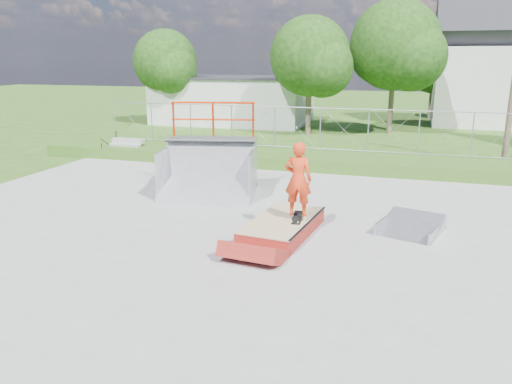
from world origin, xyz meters
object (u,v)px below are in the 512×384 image
grind_box (283,227)px  flat_bank_ramp (410,226)px  skater (298,182)px  quarter_pipe (207,152)px

grind_box → flat_bank_ramp: (3.07, 1.00, 0.00)m
flat_bank_ramp → skater: size_ratio=0.80×
flat_bank_ramp → skater: (-2.71, -0.95, 1.18)m
quarter_pipe → skater: size_ratio=1.58×
quarter_pipe → skater: (3.54, -2.78, -0.07)m
quarter_pipe → skater: bearing=-50.0°
quarter_pipe → grind_box: bearing=-53.6°
grind_box → flat_bank_ramp: flat_bank_ramp is taller
grind_box → flat_bank_ramp: bearing=24.6°
quarter_pipe → skater: quarter_pipe is taller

